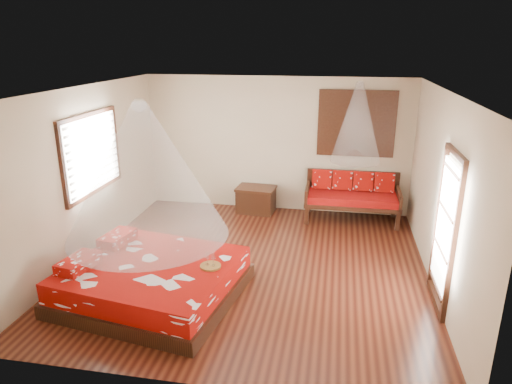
% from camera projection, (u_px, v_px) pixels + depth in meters
% --- Properties ---
extents(room, '(5.54, 5.54, 2.84)m').
position_uv_depth(room, '(252.00, 183.00, 6.94)').
color(room, black).
rests_on(room, ground).
extents(bed, '(2.60, 2.42, 0.65)m').
position_uv_depth(bed, '(152.00, 280.00, 6.45)').
color(bed, black).
rests_on(bed, floor).
extents(daybed, '(1.86, 0.83, 0.96)m').
position_uv_depth(daybed, '(352.00, 195.00, 9.17)').
color(daybed, black).
rests_on(daybed, floor).
extents(storage_chest, '(0.84, 0.65, 0.54)m').
position_uv_depth(storage_chest, '(256.00, 199.00, 9.65)').
color(storage_chest, black).
rests_on(storage_chest, floor).
extents(shutter_panel, '(1.52, 0.06, 1.32)m').
position_uv_depth(shutter_panel, '(356.00, 124.00, 9.04)').
color(shutter_panel, black).
rests_on(shutter_panel, wall_back).
extents(window_left, '(0.10, 1.74, 1.34)m').
position_uv_depth(window_left, '(92.00, 154.00, 7.49)').
color(window_left, black).
rests_on(window_left, wall_left).
extents(glazed_door, '(0.08, 1.02, 2.16)m').
position_uv_depth(glazed_door, '(445.00, 231.00, 6.02)').
color(glazed_door, black).
rests_on(glazed_door, floor).
extents(wine_tray, '(0.29, 0.29, 0.23)m').
position_uv_depth(wine_tray, '(210.00, 263.00, 6.26)').
color(wine_tray, brown).
rests_on(wine_tray, bed).
extents(mosquito_net_main, '(2.16, 2.16, 1.80)m').
position_uv_depth(mosquito_net_main, '(144.00, 171.00, 5.94)').
color(mosquito_net_main, white).
rests_on(mosquito_net_main, ceiling).
extents(mosquito_net_daybed, '(0.95, 0.95, 1.50)m').
position_uv_depth(mosquito_net_daybed, '(357.00, 123.00, 8.58)').
color(mosquito_net_daybed, white).
rests_on(mosquito_net_daybed, ceiling).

